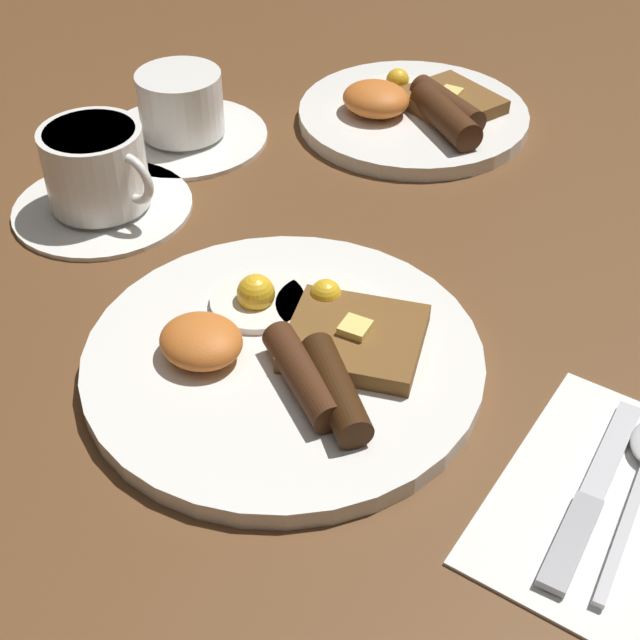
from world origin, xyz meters
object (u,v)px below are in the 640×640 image
(breakfast_plate_near, at_px, (286,354))
(breakfast_plate_far, at_px, (416,111))
(teacup_near, at_px, (98,177))
(knife, at_px, (589,500))
(teacup_far, at_px, (182,113))

(breakfast_plate_near, distance_m, breakfast_plate_far, 0.39)
(teacup_near, bearing_deg, breakfast_plate_far, 60.06)
(breakfast_plate_far, xyz_separation_m, knife, (0.31, -0.39, -0.01))
(breakfast_plate_far, height_order, knife, breakfast_plate_far)
(teacup_far, bearing_deg, teacup_near, -82.42)
(breakfast_plate_near, height_order, breakfast_plate_far, breakfast_plate_far)
(breakfast_plate_near, bearing_deg, breakfast_plate_far, 102.72)
(breakfast_plate_near, xyz_separation_m, teacup_far, (-0.27, 0.23, 0.02))
(breakfast_plate_near, xyz_separation_m, teacup_near, (-0.25, 0.09, 0.02))
(teacup_near, relative_size, teacup_far, 0.96)
(teacup_far, distance_m, knife, 0.55)
(teacup_far, xyz_separation_m, knife, (0.50, -0.24, -0.02))
(breakfast_plate_far, distance_m, teacup_near, 0.33)
(breakfast_plate_near, distance_m, knife, 0.23)
(breakfast_plate_near, relative_size, teacup_near, 1.79)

